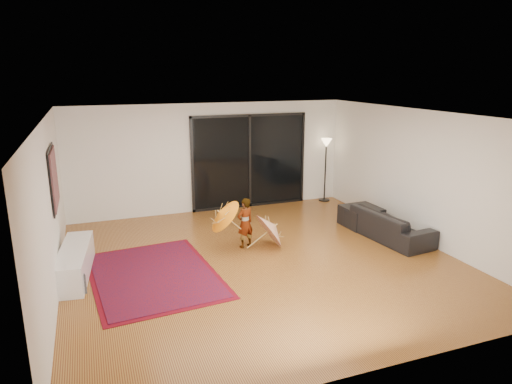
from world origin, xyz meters
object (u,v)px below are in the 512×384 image
ottoman (361,216)px  child (245,223)px  media_console (75,262)px  sofa (388,224)px

ottoman → child: 2.95m
child → ottoman: bearing=167.2°
ottoman → child: bearing=-173.8°
media_console → ottoman: size_ratio=2.32×
ottoman → child: (-2.92, -0.32, 0.29)m
ottoman → child: size_ratio=0.77×
sofa → ottoman: bearing=-0.2°
media_console → sofa: size_ratio=0.88×
sofa → child: child is taller
media_console → ottoman: bearing=12.1°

